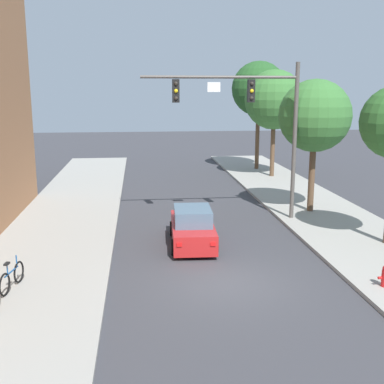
{
  "coord_description": "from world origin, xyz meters",
  "views": [
    {
      "loc": [
        -2.88,
        -14.84,
        6.37
      ],
      "look_at": [
        -0.6,
        5.39,
        2.0
      ],
      "focal_mm": 44.58,
      "sensor_mm": 36.0,
      "label": 1
    }
  ],
  "objects": [
    {
      "name": "ground_plane",
      "position": [
        0.0,
        0.0,
        0.0
      ],
      "size": [
        120.0,
        120.0,
        0.0
      ],
      "primitive_type": "plane",
      "color": "#38383D"
    },
    {
      "name": "bicycle_leaning",
      "position": [
        -6.99,
        -0.05,
        0.54
      ],
      "size": [
        0.37,
        1.75,
        0.98
      ],
      "color": "black",
      "rests_on": "sidewalk_left"
    },
    {
      "name": "street_tree_third",
      "position": [
        6.87,
        18.98,
        5.67
      ],
      "size": [
        4.26,
        4.26,
        7.67
      ],
      "color": "brown",
      "rests_on": "sidewalk_right"
    },
    {
      "name": "car_lead_red",
      "position": [
        -0.72,
        4.19,
        0.72
      ],
      "size": [
        1.98,
        4.31,
        1.6
      ],
      "color": "#B21E1E",
      "rests_on": "ground"
    },
    {
      "name": "street_tree_farthest",
      "position": [
        6.57,
        22.37,
        6.45
      ],
      "size": [
        4.23,
        4.23,
        8.44
      ],
      "color": "brown",
      "rests_on": "sidewalk_right"
    },
    {
      "name": "traffic_signal_mast",
      "position": [
        2.46,
        7.38,
        5.38
      ],
      "size": [
        7.44,
        0.38,
        7.5
      ],
      "color": "#514C47",
      "rests_on": "sidewalk_right"
    },
    {
      "name": "street_tree_second",
      "position": [
        6.02,
        8.64,
        5.07
      ],
      "size": [
        3.67,
        3.67,
        6.78
      ],
      "color": "brown",
      "rests_on": "sidewalk_right"
    },
    {
      "name": "sidewalk_left",
      "position": [
        -6.5,
        0.0,
        0.07
      ],
      "size": [
        5.0,
        60.0,
        0.15
      ],
      "primitive_type": "cube",
      "color": "#99968E",
      "rests_on": "ground"
    }
  ]
}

